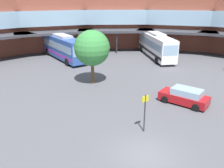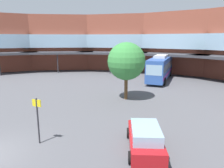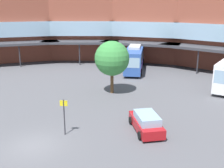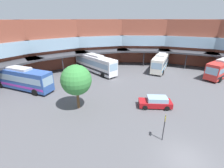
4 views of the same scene
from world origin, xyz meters
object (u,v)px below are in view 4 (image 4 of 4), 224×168
object	(u,v)px
parked_car	(156,102)
stop_sign_post	(164,126)
bus_0	(21,78)
plaza_tree	(76,80)
bus_1	(161,62)
bus_3	(222,68)
bus_2	(95,63)

from	to	relation	value
parked_car	stop_sign_post	bearing A→B (deg)	85.40
bus_0	plaza_tree	world-z (taller)	plaza_tree
parked_car	bus_1	bearing A→B (deg)	-104.09
bus_0	bus_3	bearing A→B (deg)	31.09
bus_0	plaza_tree	xyz separation A→B (m)	(4.97, -11.55, 2.12)
parked_car	stop_sign_post	xyz separation A→B (m)	(-4.57, -4.63, 1.03)
bus_0	parked_car	size ratio (longest dim) A/B	2.50
stop_sign_post	bus_3	bearing A→B (deg)	10.11
bus_2	plaza_tree	distance (m)	15.95
bus_1	plaza_tree	world-z (taller)	plaza_tree
bus_2	stop_sign_post	world-z (taller)	bus_2
bus_2	bus_3	bearing A→B (deg)	39.99
plaza_tree	stop_sign_post	bearing A→B (deg)	-69.18
bus_1	stop_sign_post	xyz separation A→B (m)	(-19.12, -15.18, -0.13)
bus_1	stop_sign_post	distance (m)	24.41
bus_2	stop_sign_post	distance (m)	23.72
bus_0	bus_2	size ratio (longest dim) A/B	0.90
bus_3	plaza_tree	bearing A→B (deg)	-13.17
bus_2	parked_car	distance (m)	18.43
stop_sign_post	bus_2	bearing A→B (deg)	75.61
bus_0	parked_car	xyz separation A→B (m)	(13.61, -17.61, -1.23)
parked_car	plaza_tree	world-z (taller)	plaza_tree
bus_2	bus_3	world-z (taller)	bus_2
bus_1	bus_3	xyz separation A→B (m)	(5.98, -10.70, 0.01)
bus_2	bus_3	distance (m)	26.66
bus_3	parked_car	distance (m)	20.57
bus_0	bus_1	size ratio (longest dim) A/B	1.07
bus_3	plaza_tree	size ratio (longest dim) A/B	1.70
bus_2	stop_sign_post	size ratio (longest dim) A/B	4.31
bus_2	parked_car	world-z (taller)	bus_2
bus_2	bus_0	bearing A→B (deg)	-93.26
parked_car	bus_0	bearing A→B (deg)	-12.32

